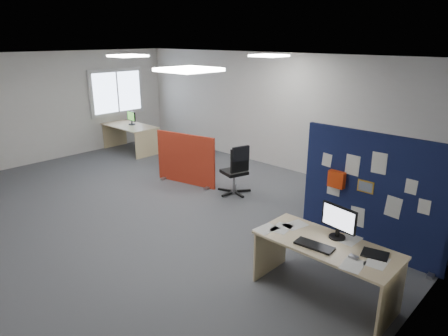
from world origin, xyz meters
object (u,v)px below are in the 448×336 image
Objects in this scene: monitor_main at (339,220)px; monitor_second at (131,117)px; main_desk at (327,255)px; red_divider at (186,160)px; second_desk at (131,131)px; navy_divider at (371,195)px; office_chair at (237,167)px.

monitor_second is (-7.30, 2.04, -0.03)m from monitor_main.
red_divider is (-4.21, 1.46, -0.02)m from main_desk.
main_desk is 7.57m from second_desk.
monitor_main is (0.02, 0.16, 0.40)m from main_desk.
navy_divider reaches higher than main_desk.
main_desk is at bearing -31.27° from red_divider.
red_divider is (-4.10, 0.07, -0.36)m from navy_divider.
navy_divider is 1.33× the size of second_desk.
monitor_main is 4.45m from red_divider.
navy_divider is 2.88m from office_chair.
navy_divider is 4.11m from red_divider.
main_desk is 0.44m from monitor_main.
monitor_main is 1.16× the size of monitor_second.
second_desk is at bearing -62.87° from monitor_second.
office_chair is at bearing -0.87° from red_divider.
monitor_second reaches higher than office_chair.
office_chair is at bearing 173.65° from navy_divider.
monitor_main reaches higher than office_chair.
second_desk is 4.32m from office_chair.
red_divider reaches higher than office_chair.
second_desk is at bearing 163.51° from main_desk.
second_desk is (-7.15, 0.76, -0.34)m from navy_divider.
monitor_main is at bearing -83.67° from navy_divider.
monitor_second reaches higher than main_desk.
monitor_second reaches higher than red_divider.
office_chair is at bearing -5.88° from second_desk.
main_desk is 3.42m from office_chair.
navy_divider is at bearing -13.13° from red_divider.
monitor_second is 0.40× the size of office_chair.
monitor_main is 0.46× the size of office_chair.
navy_divider is at bearing 105.34° from monitor_main.
red_divider is at bearing 160.89° from main_desk.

